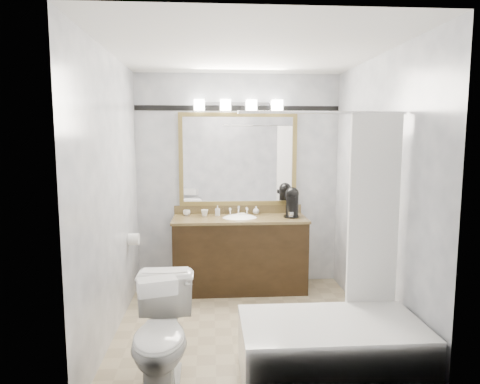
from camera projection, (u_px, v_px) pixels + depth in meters
name	position (u px, v px, depth m)	size (l,w,h in m)	color
room	(247.00, 195.00, 3.83)	(2.42, 2.62, 2.52)	tan
vanity	(240.00, 252.00, 4.94)	(1.53, 0.58, 0.97)	black
mirror	(238.00, 160.00, 5.07)	(1.40, 0.04, 1.10)	olive
vanity_light_bar	(238.00, 105.00, 4.94)	(1.02, 0.14, 0.12)	silver
accent_stripe	(238.00, 108.00, 5.01)	(2.40, 0.01, 0.06)	black
bathtub	(333.00, 343.00, 3.11)	(1.30, 0.75, 1.96)	white
tp_roll	(134.00, 239.00, 4.48)	(0.12, 0.12, 0.11)	white
toilet	(162.00, 336.00, 2.99)	(0.43, 0.75, 0.77)	white
tissue_box	(157.00, 286.00, 2.73)	(0.25, 0.13, 0.10)	white
coffee_maker	(292.00, 201.00, 4.93)	(0.18, 0.22, 0.34)	black
cup_left	(187.00, 213.00, 5.01)	(0.08, 0.08, 0.07)	white
cup_right	(205.00, 213.00, 4.97)	(0.08, 0.08, 0.08)	white
soap_bottle_a	(218.00, 211.00, 5.01)	(0.05, 0.05, 0.12)	white
soap_bottle_b	(256.00, 210.00, 5.11)	(0.08, 0.08, 0.10)	white
soap_bar	(241.00, 214.00, 5.01)	(0.09, 0.06, 0.03)	beige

